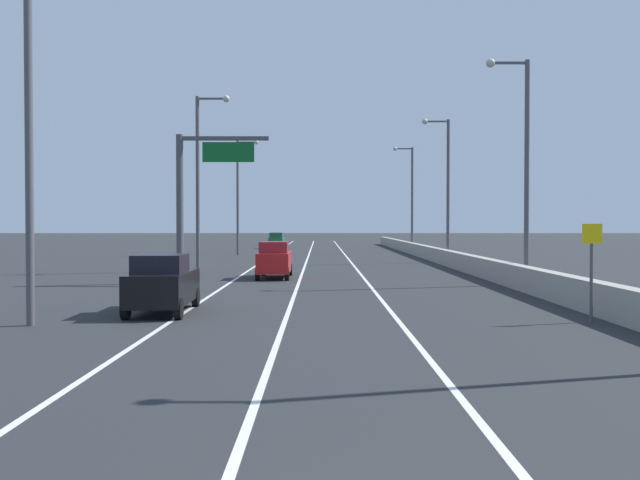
% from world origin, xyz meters
% --- Properties ---
extents(ground_plane, '(320.00, 320.00, 0.00)m').
position_xyz_m(ground_plane, '(0.00, 64.00, 0.00)').
color(ground_plane, '#26282B').
extents(lane_stripe_left, '(0.16, 130.00, 0.00)m').
position_xyz_m(lane_stripe_left, '(-5.50, 55.00, 0.00)').
color(lane_stripe_left, silver).
rests_on(lane_stripe_left, ground_plane).
extents(lane_stripe_center, '(0.16, 130.00, 0.00)m').
position_xyz_m(lane_stripe_center, '(-2.00, 55.00, 0.00)').
color(lane_stripe_center, silver).
rests_on(lane_stripe_center, ground_plane).
extents(lane_stripe_right, '(0.16, 130.00, 0.00)m').
position_xyz_m(lane_stripe_right, '(1.50, 55.00, 0.00)').
color(lane_stripe_right, silver).
rests_on(lane_stripe_right, ground_plane).
extents(jersey_barrier_right, '(0.60, 120.00, 1.10)m').
position_xyz_m(jersey_barrier_right, '(8.22, 40.00, 0.55)').
color(jersey_barrier_right, '#9E998E').
rests_on(jersey_barrier_right, ground_plane).
extents(overhead_sign_gantry, '(4.68, 0.36, 7.50)m').
position_xyz_m(overhead_sign_gantry, '(-7.26, 31.05, 4.73)').
color(overhead_sign_gantry, '#47474C').
rests_on(overhead_sign_gantry, ground_plane).
extents(speed_advisory_sign, '(0.60, 0.11, 3.00)m').
position_xyz_m(speed_advisory_sign, '(7.32, 16.49, 1.76)').
color(speed_advisory_sign, '#4C4C51').
rests_on(speed_advisory_sign, ground_plane).
extents(lamp_post_right_second, '(2.14, 0.44, 11.03)m').
position_xyz_m(lamp_post_right_second, '(8.93, 29.85, 6.28)').
color(lamp_post_right_second, '#4C4C51').
rests_on(lamp_post_right_second, ground_plane).
extents(lamp_post_right_third, '(2.14, 0.44, 11.03)m').
position_xyz_m(lamp_post_right_third, '(8.65, 49.89, 6.28)').
color(lamp_post_right_third, '#4C4C51').
rests_on(lamp_post_right_third, ground_plane).
extents(lamp_post_right_fourth, '(2.14, 0.44, 11.03)m').
position_xyz_m(lamp_post_right_fourth, '(8.46, 69.94, 6.28)').
color(lamp_post_right_fourth, '#4C4C51').
rests_on(lamp_post_right_fourth, ground_plane).
extents(lamp_post_left_near, '(2.14, 0.44, 11.03)m').
position_xyz_m(lamp_post_left_near, '(-9.20, 15.81, 6.28)').
color(lamp_post_left_near, '#4C4C51').
rests_on(lamp_post_left_near, ground_plane).
extents(lamp_post_left_mid, '(2.14, 0.44, 11.03)m').
position_xyz_m(lamp_post_left_mid, '(-8.35, 39.86, 6.28)').
color(lamp_post_left_mid, '#4C4C51').
rests_on(lamp_post_left_mid, ground_plane).
extents(lamp_post_left_far, '(2.14, 0.44, 11.03)m').
position_xyz_m(lamp_post_left_far, '(-8.59, 63.91, 6.28)').
color(lamp_post_left_far, '#4C4C51').
rests_on(lamp_post_left_far, ground_plane).
extents(car_red_0, '(1.79, 4.60, 2.02)m').
position_xyz_m(car_red_0, '(-3.43, 34.36, 1.01)').
color(car_red_0, red).
rests_on(car_red_0, ground_plane).
extents(car_green_1, '(1.87, 4.35, 1.92)m').
position_xyz_m(car_green_1, '(-6.23, 82.64, 0.96)').
color(car_green_1, '#196033').
rests_on(car_green_1, ground_plane).
extents(car_black_2, '(1.97, 4.54, 1.99)m').
position_xyz_m(car_black_2, '(-6.21, 18.84, 0.99)').
color(car_black_2, black).
rests_on(car_black_2, ground_plane).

